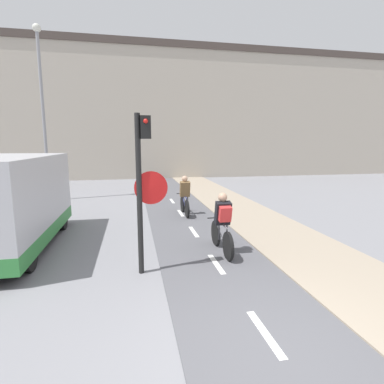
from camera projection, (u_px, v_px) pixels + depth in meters
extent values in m
plane|color=gray|center=(282.00, 359.00, 3.74)|extent=(120.00, 120.00, 0.00)
cube|color=#56565B|center=(282.00, 358.00, 3.74)|extent=(2.49, 60.00, 0.02)
cube|color=white|center=(265.00, 333.00, 4.22)|extent=(0.12, 1.10, 0.00)
cube|color=white|center=(216.00, 264.00, 6.64)|extent=(0.12, 1.10, 0.00)
cube|color=white|center=(194.00, 232.00, 9.06)|extent=(0.12, 1.10, 0.00)
cube|color=white|center=(181.00, 213.00, 11.48)|extent=(0.12, 1.10, 0.00)
cube|color=white|center=(172.00, 201.00, 13.90)|extent=(0.12, 1.10, 0.00)
cube|color=#B2A899|center=(153.00, 117.00, 24.57)|extent=(60.00, 5.00, 9.57)
cube|color=#473D38|center=(151.00, 52.00, 23.76)|extent=(60.00, 5.20, 0.50)
cylinder|color=black|center=(139.00, 196.00, 5.98)|extent=(0.11, 0.11, 3.24)
cube|color=black|center=(146.00, 127.00, 5.80)|extent=(0.20, 0.20, 0.44)
sphere|color=red|center=(146.00, 121.00, 5.67)|extent=(0.09, 0.09, 0.09)
cone|color=red|center=(151.00, 188.00, 6.00)|extent=(0.67, 0.01, 0.67)
cone|color=silver|center=(151.00, 188.00, 6.00)|extent=(0.60, 0.02, 0.60)
cylinder|color=gray|center=(44.00, 119.00, 13.61)|extent=(0.14, 0.14, 7.52)
sphere|color=silver|center=(37.00, 28.00, 12.99)|extent=(0.36, 0.36, 0.36)
cylinder|color=black|center=(228.00, 246.00, 6.86)|extent=(0.07, 0.67, 0.67)
cylinder|color=black|center=(216.00, 233.00, 7.87)|extent=(0.07, 0.67, 0.67)
cylinder|color=slate|center=(219.00, 230.00, 7.53)|extent=(0.04, 0.67, 0.41)
cylinder|color=slate|center=(225.00, 235.00, 7.06)|extent=(0.04, 0.35, 0.44)
cylinder|color=slate|center=(221.00, 224.00, 7.34)|extent=(0.04, 0.97, 0.07)
cylinder|color=slate|center=(225.00, 244.00, 7.06)|extent=(0.04, 0.40, 0.05)
cylinder|color=black|center=(216.00, 218.00, 7.81)|extent=(0.46, 0.03, 0.03)
cube|color=black|center=(223.00, 213.00, 7.19)|extent=(0.36, 0.31, 0.59)
sphere|color=tan|center=(223.00, 197.00, 7.16)|extent=(0.22, 0.22, 0.22)
cylinder|color=#232328|center=(219.00, 231.00, 7.20)|extent=(0.04, 0.07, 0.42)
cylinder|color=#232328|center=(227.00, 231.00, 7.24)|extent=(0.04, 0.07, 0.42)
cube|color=red|center=(225.00, 214.00, 7.01)|extent=(0.28, 0.23, 0.39)
cylinder|color=black|center=(187.00, 209.00, 10.78)|extent=(0.07, 0.65, 0.65)
cylinder|color=black|center=(182.00, 204.00, 11.75)|extent=(0.07, 0.65, 0.65)
cylinder|color=navy|center=(184.00, 201.00, 11.42)|extent=(0.04, 0.64, 0.41)
cylinder|color=navy|center=(186.00, 203.00, 10.97)|extent=(0.04, 0.33, 0.43)
cylinder|color=navy|center=(184.00, 196.00, 11.24)|extent=(0.04, 0.92, 0.07)
cylinder|color=navy|center=(186.00, 208.00, 10.97)|extent=(0.04, 0.38, 0.05)
cylinder|color=black|center=(182.00, 193.00, 11.68)|extent=(0.46, 0.03, 0.03)
cube|color=brown|center=(185.00, 189.00, 11.09)|extent=(0.36, 0.31, 0.59)
sphere|color=tan|center=(185.00, 179.00, 11.07)|extent=(0.22, 0.22, 0.22)
cylinder|color=#232328|center=(182.00, 201.00, 11.10)|extent=(0.04, 0.07, 0.41)
cylinder|color=#232328|center=(188.00, 201.00, 11.14)|extent=(0.04, 0.07, 0.41)
cube|color=#B7B7BC|center=(3.00, 199.00, 7.45)|extent=(2.19, 4.86, 2.11)
cube|color=#33843D|center=(7.00, 233.00, 7.59)|extent=(2.20, 4.87, 0.36)
cube|color=black|center=(33.00, 174.00, 9.73)|extent=(1.97, 0.04, 0.70)
cylinder|color=black|center=(62.00, 219.00, 9.33)|extent=(0.18, 0.70, 0.70)
cylinder|color=black|center=(28.00, 255.00, 6.27)|extent=(0.18, 0.70, 0.70)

